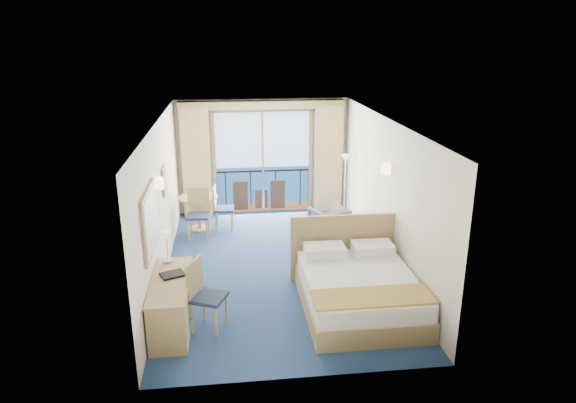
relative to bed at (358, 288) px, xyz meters
The scene contains 22 objects.
floor 2.00m from the bed, 124.74° to the left, with size 6.50×6.50×0.00m, color navy.
room_walls 2.44m from the bed, 124.74° to the left, with size 4.04×6.54×2.72m.
balcony_door 5.03m from the bed, 103.14° to the left, with size 2.36×0.03×2.52m.
curtain_left 5.48m from the bed, 119.68° to the left, with size 0.65×0.22×2.55m, color tan.
curtain_right 4.80m from the bed, 84.77° to the left, with size 0.65×0.22×2.55m, color tan.
pelmet 5.34m from the bed, 103.37° to the left, with size 3.80×0.25×0.18m, color tan.
mirror 3.33m from the bed, behind, with size 0.05×1.25×0.95m.
wall_print 3.93m from the bed, 146.24° to the left, with size 0.04×0.42×0.52m.
sconce_left 3.57m from the bed, 161.62° to the left, with size 0.18×0.18×0.18m, color beige.
sconce_right 2.27m from the bed, 60.84° to the left, with size 0.18×0.18×0.18m, color beige.
bed is the anchor object (origin of this frame).
nightstand 1.65m from the bed, 67.04° to the left, with size 0.43×0.41×0.56m, color tan.
phone 1.73m from the bed, 66.02° to the left, with size 0.20×0.15×0.09m, color white.
armchair 3.03m from the bed, 87.35° to the left, with size 0.68×0.70×0.64m, color #464D55.
floor_lamp 4.09m from the bed, 80.28° to the left, with size 0.21×0.21×1.55m.
desk 2.91m from the bed, 167.33° to the right, with size 0.55×1.60×0.75m.
desk_chair 2.41m from the bed, behind, with size 0.61×0.60×1.06m.
folder 2.85m from the bed, behind, with size 0.33×0.25×0.03m, color black.
desk_lamp 3.05m from the bed, behind, with size 0.13×0.13×0.49m.
round_table 4.59m from the bed, 124.80° to the left, with size 0.84×0.84×0.75m.
table_chair_a 4.29m from the bed, 120.19° to the left, with size 0.46×0.45×0.98m.
table_chair_b 4.18m from the bed, 128.43° to the left, with size 0.49×0.50×1.07m.
Camera 1 is at (-0.83, -8.63, 4.11)m, focal length 32.00 mm.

